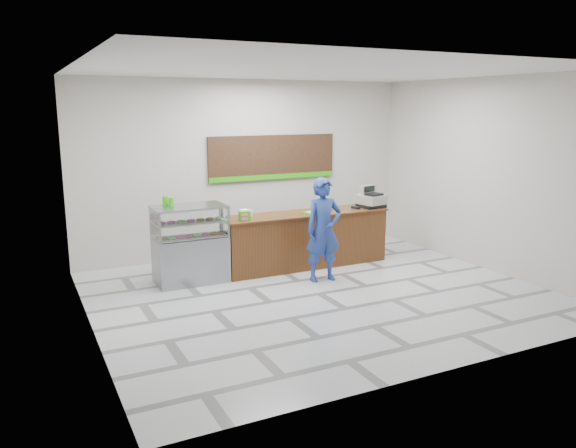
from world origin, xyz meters
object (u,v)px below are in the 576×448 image
sales_counter (305,239)px  cash_register (371,199)px  customer (324,230)px  display_case (190,244)px  serving_tray (315,212)px

sales_counter → cash_register: (1.44, -0.05, 0.67)m
cash_register → customer: 1.82m
display_case → cash_register: 3.69m
customer → serving_tray: bearing=75.5°
cash_register → serving_tray: 1.30m
sales_counter → serving_tray: serving_tray is taller
serving_tray → display_case: bearing=172.4°
sales_counter → customer: 1.01m
sales_counter → display_case: size_ratio=2.45×
sales_counter → serving_tray: 0.55m
cash_register → serving_tray: bearing=169.9°
cash_register → customer: bearing=-163.5°
display_case → customer: 2.30m
serving_tray → customer: 0.87m
serving_tray → customer: customer is taller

